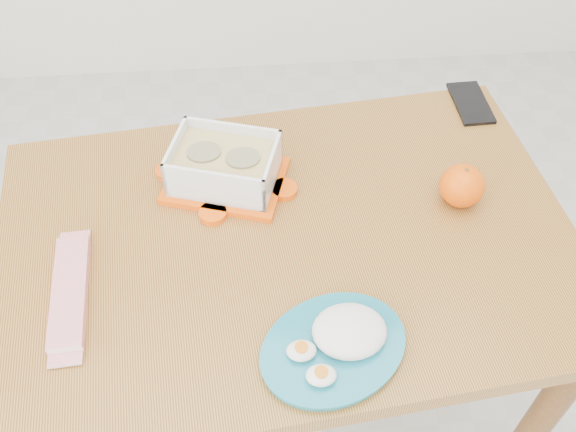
{
  "coord_description": "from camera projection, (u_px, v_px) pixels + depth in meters",
  "views": [
    {
      "loc": [
        -0.08,
        -0.57,
        1.69
      ],
      "look_at": [
        -0.02,
        0.18,
        0.81
      ],
      "focal_mm": 40.0,
      "sensor_mm": 36.0,
      "label": 1
    }
  ],
  "objects": [
    {
      "name": "dining_table",
      "position": [
        288.0,
        272.0,
        1.29
      ],
      "size": [
        1.16,
        0.84,
        0.75
      ],
      "rotation": [
        0.0,
        0.0,
        0.11
      ],
      "color": "#A97630",
      "rests_on": "ground"
    },
    {
      "name": "food_container",
      "position": [
        224.0,
        166.0,
        1.26
      ],
      "size": [
        0.27,
        0.23,
        0.1
      ],
      "rotation": [
        0.0,
        0.0,
        -0.29
      ],
      "color": "#F85407",
      "rests_on": "dining_table"
    },
    {
      "name": "orange_fruit",
      "position": [
        462.0,
        186.0,
        1.24
      ],
      "size": [
        0.09,
        0.09,
        0.09
      ],
      "primitive_type": "sphere",
      "color": "#FF5605",
      "rests_on": "dining_table"
    },
    {
      "name": "rice_plate",
      "position": [
        339.0,
        341.0,
        1.04
      ],
      "size": [
        0.33,
        0.33,
        0.07
      ],
      "rotation": [
        0.0,
        0.0,
        0.44
      ],
      "color": "#19748A",
      "rests_on": "dining_table"
    },
    {
      "name": "candy_bar",
      "position": [
        70.0,
        292.0,
        1.11
      ],
      "size": [
        0.07,
        0.24,
        0.02
      ],
      "primitive_type": "cube",
      "rotation": [
        0.0,
        0.0,
        1.64
      ],
      "color": "red",
      "rests_on": "dining_table"
    },
    {
      "name": "smartphone",
      "position": [
        471.0,
        103.0,
        1.46
      ],
      "size": [
        0.08,
        0.15,
        0.01
      ],
      "primitive_type": "cube",
      "rotation": [
        0.0,
        0.0,
        0.04
      ],
      "color": "black",
      "rests_on": "dining_table"
    }
  ]
}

